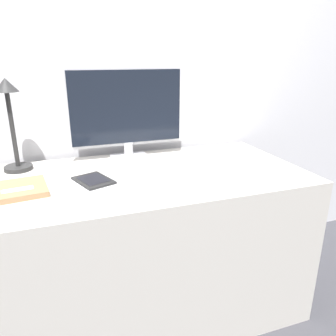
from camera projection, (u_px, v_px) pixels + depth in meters
The scene contains 10 objects.
ground_plane at pixel (159, 324), 1.58m from camera, with size 10.00×10.00×0.00m, color #38383D.
wall_back at pixel (124, 61), 1.70m from camera, with size 3.60×0.05×2.40m.
desk at pixel (149, 244), 1.59m from camera, with size 1.41×0.72×0.72m.
monitor at pixel (127, 110), 1.63m from camera, with size 0.58×0.11×0.45m.
keyboard at pixel (233, 173), 1.45m from camera, with size 0.28×0.11×0.01m.
laptop at pixel (95, 186), 1.30m from camera, with size 0.34×0.25×0.02m.
ereader at pixel (93, 180), 1.32m from camera, with size 0.17×0.20×0.01m.
desk_lamp at pixel (10, 116), 1.44m from camera, with size 0.13×0.13×0.41m.
notebook at pixel (19, 189), 1.27m from camera, with size 0.23×0.23×0.02m.
coffee_mug at pixel (240, 155), 1.61m from camera, with size 0.11×0.08×0.08m.
Camera 1 is at (-0.37, -1.19, 1.22)m, focal length 35.00 mm.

